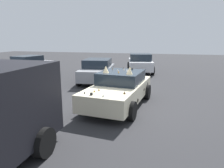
% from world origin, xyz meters
% --- Properties ---
extents(ground_plane, '(60.00, 60.00, 0.00)m').
position_xyz_m(ground_plane, '(0.00, 0.00, 0.00)').
color(ground_plane, '#2D2D30').
extents(art_car_decorated, '(4.50, 2.40, 1.67)m').
position_xyz_m(art_car_decorated, '(0.06, -0.01, 0.71)').
color(art_car_decorated, beige).
rests_on(art_car_decorated, ground).
extents(parked_sedan_near_right, '(4.61, 2.51, 1.42)m').
position_xyz_m(parked_sedan_near_right, '(5.67, 8.63, 0.71)').
color(parked_sedan_near_right, white).
rests_on(parked_sedan_near_right, ground).
extents(parked_sedan_far_left, '(4.18, 2.37, 1.46)m').
position_xyz_m(parked_sedan_far_left, '(4.31, 2.38, 0.74)').
color(parked_sedan_far_left, gray).
rests_on(parked_sedan_far_left, ground).
extents(parked_sedan_near_left, '(4.39, 2.60, 1.53)m').
position_xyz_m(parked_sedan_near_left, '(8.88, 0.22, 0.76)').
color(parked_sedan_near_left, silver).
rests_on(parked_sedan_near_left, ground).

